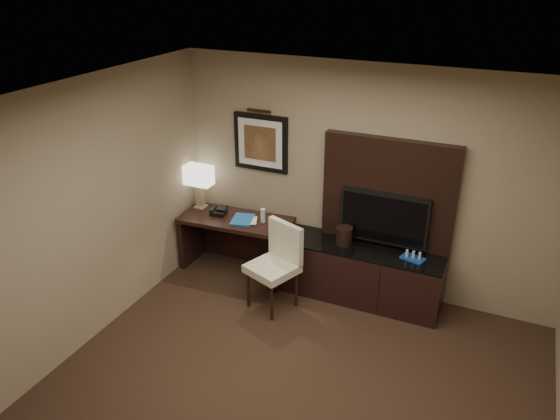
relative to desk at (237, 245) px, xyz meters
The scene contains 17 objects.
ceiling 3.51m from the desk, 55.10° to the right, with size 4.50×5.00×0.01m, color silver.
wall_back 1.82m from the desk, 13.13° to the left, with size 4.50×0.01×2.70m, color gray.
wall_left 2.48m from the desk, 109.23° to the right, with size 0.01×5.00×2.70m, color gray.
desk is the anchor object (origin of this frame).
credenza 1.58m from the desk, ahead, with size 1.94×0.54×0.67m, color black.
tv_wall_panel 2.03m from the desk, ahead, with size 1.50×0.12×1.30m, color black.
tv 1.92m from the desk, ahead, with size 1.00×0.08×0.60m, color black.
artwork 1.34m from the desk, 58.63° to the left, with size 0.70×0.04×0.70m, color black.
picture_light 1.72m from the desk, 55.41° to the left, with size 0.04×0.04×0.30m, color #3B2513.
desk_chair 0.93m from the desk, 35.68° to the right, with size 0.49×0.56×1.02m, color beige, non-canonical shape.
table_lamp 0.87m from the desk, 169.69° to the left, with size 0.34×0.20×0.56m, color tan, non-canonical shape.
desk_phone 0.49m from the desk, behind, with size 0.19×0.17×0.09m, color black, non-canonical shape.
blue_folder 0.40m from the desk, 10.11° to the right, with size 0.25×0.34×0.02m, color #18589C.
book 0.50m from the desk, 20.22° to the right, with size 0.17×0.02×0.22m, color #A08F7D.
water_bottle 0.58m from the desk, ahead, with size 0.06×0.06×0.17m, color silver.
ice_bucket 1.45m from the desk, ahead, with size 0.19×0.19×0.21m, color black.
minibar_tray 2.22m from the desk, ahead, with size 0.25×0.15×0.09m, color #164394, non-canonical shape.
Camera 1 is at (1.51, -3.16, 3.68)m, focal length 35.00 mm.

